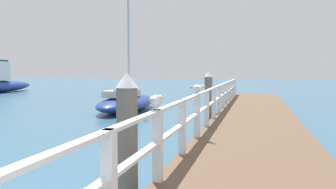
{
  "coord_description": "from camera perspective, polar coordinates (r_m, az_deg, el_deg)",
  "views": [
    {
      "loc": [
        0.02,
        -0.43,
        1.95
      ],
      "look_at": [
        -1.91,
        7.26,
        1.41
      ],
      "focal_mm": 37.52,
      "sensor_mm": 36.0,
      "label": 1
    }
  ],
  "objects": [
    {
      "name": "seagull_foreground",
      "position": [
        4.51,
        -1.99,
        -0.91
      ],
      "size": [
        0.29,
        0.43,
        0.21
      ],
      "rotation": [
        0.0,
        0.0,
        3.7
      ],
      "color": "white",
      "rests_on": "pier_railing"
    },
    {
      "name": "dock_piling_far",
      "position": [
        12.55,
        6.56,
        -0.59
      ],
      "size": [
        0.29,
        0.29,
        1.93
      ],
      "color": "#6B6056",
      "rests_on": "ground_plane"
    },
    {
      "name": "pier_railing",
      "position": [
        11.69,
        7.89,
        -0.43
      ],
      "size": [
        0.12,
        20.83,
        0.96
      ],
      "color": "white",
      "rests_on": "pier_deck"
    },
    {
      "name": "pier_deck",
      "position": [
        11.72,
        13.84,
        -4.62
      ],
      "size": [
        2.61,
        22.31,
        0.48
      ],
      "primitive_type": "cube",
      "color": "brown",
      "rests_on": "ground_plane"
    },
    {
      "name": "boat_0",
      "position": [
        17.27,
        -6.72,
        -1.15
      ],
      "size": [
        2.44,
        6.2,
        7.87
      ],
      "rotation": [
        0.0,
        0.0,
        0.05
      ],
      "color": "navy",
      "rests_on": "ground_plane"
    },
    {
      "name": "dock_piling_near",
      "position": [
        4.69,
        -6.64,
        -8.17
      ],
      "size": [
        0.29,
        0.29,
        1.93
      ],
      "color": "#6B6056",
      "rests_on": "ground_plane"
    },
    {
      "name": "seagull_background",
      "position": [
        7.77,
        4.85,
        1.1
      ],
      "size": [
        0.4,
        0.33,
        0.21
      ],
      "rotation": [
        0.0,
        0.0,
        4.05
      ],
      "color": "white",
      "rests_on": "pier_railing"
    }
  ]
}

